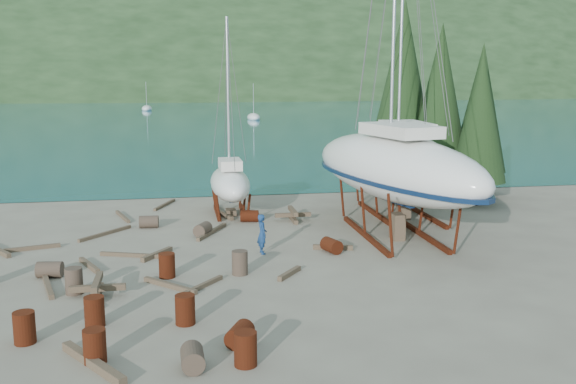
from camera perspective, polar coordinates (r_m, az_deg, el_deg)
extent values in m
plane|color=#685F52|center=(23.83, -3.97, -7.11)|extent=(600.00, 600.00, 0.00)
plane|color=#165A72|center=(337.69, -9.62, 9.05)|extent=(700.00, 700.00, 0.00)
ellipsoid|color=#1B3018|center=(342.69, -9.62, 9.07)|extent=(800.00, 360.00, 110.00)
cube|color=beige|center=(213.41, -14.82, 8.68)|extent=(6.00, 5.00, 4.00)
cube|color=#A54C2D|center=(213.36, -14.85, 9.43)|extent=(6.60, 5.60, 1.60)
cube|color=beige|center=(215.11, -1.27, 9.03)|extent=(6.00, 5.00, 4.00)
cube|color=#A54C2D|center=(215.06, -1.27, 9.78)|extent=(6.60, 5.60, 1.60)
cylinder|color=black|center=(38.17, 13.05, 0.54)|extent=(0.36, 0.36, 1.60)
cone|color=black|center=(37.66, 13.36, 8.06)|extent=(3.60, 3.60, 8.40)
cylinder|color=black|center=(37.02, 16.38, -0.10)|extent=(0.36, 0.36, 1.36)
cone|color=black|center=(36.52, 16.72, 6.47)|extent=(3.06, 3.06, 7.14)
cylinder|color=black|center=(39.44, 9.93, 1.15)|extent=(0.36, 0.36, 1.84)
cone|color=black|center=(38.95, 10.19, 9.52)|extent=(4.14, 4.14, 9.66)
cylinder|color=black|center=(40.32, 16.43, 0.79)|extent=(0.36, 0.36, 1.44)
cone|color=black|center=(39.85, 16.76, 7.18)|extent=(3.24, 3.24, 7.56)
ellipsoid|color=white|center=(103.56, -3.08, 6.64)|extent=(2.00, 5.00, 1.40)
cylinder|color=silver|center=(103.42, -3.09, 8.21)|extent=(0.08, 0.08, 5.00)
ellipsoid|color=white|center=(132.91, -12.44, 7.24)|extent=(2.00, 5.00, 1.40)
cylinder|color=silver|center=(132.79, -12.49, 8.47)|extent=(0.08, 0.08, 5.00)
ellipsoid|color=white|center=(28.73, 9.43, 2.16)|extent=(6.39, 12.95, 2.90)
cube|color=#0B1C39|center=(28.31, 9.78, -0.03)|extent=(0.76, 2.24, 1.00)
cube|color=silver|center=(27.95, 9.95, 5.43)|extent=(2.80, 4.09, 0.50)
cube|color=#51180E|center=(28.92, 6.87, -3.80)|extent=(0.18, 6.84, 0.20)
cube|color=#51180E|center=(29.74, 11.57, -3.55)|extent=(0.18, 6.84, 0.20)
cube|color=brown|center=(28.62, 9.69, -3.04)|extent=(0.50, 0.80, 1.16)
ellipsoid|color=white|center=(32.92, 10.04, 2.95)|extent=(3.79, 11.81, 2.77)
cube|color=#0B1C39|center=(32.51, 10.34, 1.18)|extent=(0.32, 2.11, 1.00)
cube|color=silver|center=(32.21, 10.49, 5.69)|extent=(1.99, 3.57, 0.50)
cube|color=#51180E|center=(33.03, 7.94, -2.04)|extent=(0.18, 6.44, 0.20)
cube|color=#51180E|center=(33.83, 11.79, -1.87)|extent=(0.18, 6.44, 0.20)
cube|color=brown|center=(32.78, 10.26, -1.40)|extent=(0.50, 0.80, 1.10)
ellipsoid|color=white|center=(33.28, -5.18, 0.76)|extent=(2.05, 6.28, 1.61)
cube|color=#0B1C39|center=(33.03, -5.12, 0.06)|extent=(0.27, 1.13, 1.00)
cube|color=silver|center=(32.81, -5.16, 2.48)|extent=(1.11, 1.89, 0.50)
cylinder|color=silver|center=(33.14, -5.36, 8.80)|extent=(0.14, 0.14, 7.50)
cube|color=#51180E|center=(33.52, -6.31, -1.82)|extent=(0.18, 3.44, 0.20)
cube|color=#51180E|center=(33.62, -3.97, -1.74)|extent=(0.18, 3.44, 0.20)
cube|color=brown|center=(33.25, -5.09, -1.81)|extent=(0.50, 0.80, 0.30)
imported|color=navy|center=(25.97, -2.32, -3.75)|extent=(0.47, 0.64, 1.63)
cylinder|color=#51180E|center=(19.04, -22.39, -11.08)|extent=(0.58, 0.58, 0.88)
cylinder|color=#2D2823|center=(16.47, -8.48, -14.37)|extent=(0.60, 0.90, 0.58)
cylinder|color=#51180E|center=(17.26, -16.81, -12.98)|extent=(0.58, 0.58, 0.88)
cylinder|color=#51180E|center=(31.67, -3.44, -2.14)|extent=(0.97, 0.73, 0.58)
cylinder|color=#2D2823|center=(23.44, -4.30, -6.29)|extent=(0.58, 0.58, 0.88)
cylinder|color=#51180E|center=(26.28, 3.90, -4.77)|extent=(0.84, 1.02, 0.58)
cylinder|color=#51180E|center=(16.45, -3.79, -13.74)|extent=(0.58, 0.58, 0.88)
cylinder|color=#2D2823|center=(31.10, -12.26, -2.60)|extent=(0.91, 0.63, 0.58)
cylinder|color=#51180E|center=(19.15, -9.13, -10.28)|extent=(0.58, 0.58, 0.88)
cylinder|color=#2D2823|center=(29.17, -7.58, -3.31)|extent=(0.91, 1.05, 0.58)
cylinder|color=#51180E|center=(17.66, -4.32, -12.53)|extent=(0.90, 1.04, 0.58)
cylinder|color=#51180E|center=(19.58, -16.82, -10.13)|extent=(0.58, 0.58, 0.88)
cylinder|color=#51180E|center=(23.46, -10.71, -6.43)|extent=(0.58, 0.58, 0.88)
cylinder|color=#2D2823|center=(24.62, -20.42, -6.48)|extent=(0.95, 0.69, 0.58)
cylinder|color=#2D2823|center=(22.54, -18.49, -7.50)|extent=(0.58, 0.58, 0.88)
cube|color=brown|center=(36.07, -10.91, -1.12)|extent=(1.16, 2.68, 0.14)
cube|color=brown|center=(26.76, 4.01, -4.93)|extent=(1.64, 0.61, 0.19)
cube|color=brown|center=(22.15, -7.83, -8.36)|extent=(1.67, 2.02, 0.15)
cube|color=brown|center=(25.44, -17.26, -6.22)|extent=(0.99, 1.85, 0.17)
cube|color=brown|center=(22.43, -10.46, -8.17)|extent=(1.82, 1.89, 0.16)
cube|color=brown|center=(32.77, -5.60, -2.10)|extent=(0.73, 1.64, 0.19)
cube|color=brown|center=(23.33, 0.13, -7.24)|extent=(1.07, 1.33, 0.17)
cube|color=brown|center=(26.23, -11.57, -5.44)|extent=(1.23, 1.62, 0.19)
cube|color=brown|center=(33.56, -14.49, -2.12)|extent=(0.92, 2.54, 0.15)
cube|color=brown|center=(29.54, -6.78, -3.53)|extent=(1.52, 2.79, 0.16)
cube|color=brown|center=(26.38, -13.62, -5.47)|extent=(2.64, 1.06, 0.15)
cube|color=brown|center=(23.43, -20.55, -7.86)|extent=(0.81, 2.39, 0.17)
cube|color=brown|center=(30.23, -15.92, -3.56)|extent=(2.12, 2.48, 0.15)
cube|color=brown|center=(17.16, -16.95, -14.32)|extent=(1.84, 2.53, 0.23)
cube|color=brown|center=(28.70, -21.76, -4.64)|extent=(2.16, 0.75, 0.16)
cube|color=brown|center=(22.11, -16.55, -8.67)|extent=(0.20, 1.80, 0.20)
cube|color=brown|center=(22.04, -16.58, -8.18)|extent=(1.80, 0.20, 0.20)
cube|color=brown|center=(21.98, -16.61, -7.68)|extent=(0.20, 1.80, 0.20)
cube|color=brown|center=(31.87, 0.44, -2.39)|extent=(0.20, 1.80, 0.20)
cube|color=brown|center=(31.83, 0.44, -2.04)|extent=(1.80, 0.20, 0.20)
cube|color=brown|center=(31.79, 0.44, -1.69)|extent=(0.20, 1.80, 0.20)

